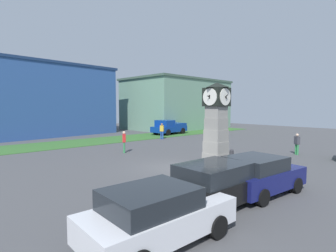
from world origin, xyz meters
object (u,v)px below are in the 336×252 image
(clock_tower, at_px, (216,122))
(car_navy_sedan, at_px, (157,214))
(pedestrian_crossing_lot, at_px, (124,140))
(car_by_building, at_px, (258,174))
(car_near_tower, at_px, (217,184))
(bollard_near_tower, at_px, (231,158))
(pickup_truck, at_px, (169,127))
(bollard_far_row, at_px, (275,167))
(bollard_mid_row, at_px, (249,161))
(pedestrian_near_bench, at_px, (162,130))
(pedestrian_by_cars, at_px, (297,143))

(clock_tower, height_order, car_navy_sedan, clock_tower)
(clock_tower, xyz_separation_m, pedestrian_crossing_lot, (-2.00, 7.25, -1.65))
(car_navy_sedan, height_order, car_by_building, car_by_building)
(car_near_tower, bearing_deg, car_by_building, -7.94)
(bollard_near_tower, distance_m, pickup_truck, 18.85)
(bollard_far_row, relative_size, car_near_tower, 0.19)
(car_navy_sedan, bearing_deg, pedestrian_crossing_lot, 60.90)
(clock_tower, relative_size, bollard_far_row, 5.88)
(bollard_mid_row, height_order, pedestrian_near_bench, pedestrian_near_bench)
(car_near_tower, relative_size, pedestrian_by_cars, 2.84)
(car_near_tower, xyz_separation_m, pedestrian_near_bench, (11.07, 15.88, 0.20))
(car_navy_sedan, height_order, pedestrian_near_bench, pedestrian_near_bench)
(clock_tower, height_order, bollard_near_tower, clock_tower)
(pedestrian_crossing_lot, bearing_deg, pedestrian_near_bench, 29.96)
(bollard_far_row, height_order, pedestrian_crossing_lot, pedestrian_crossing_lot)
(pedestrian_crossing_lot, bearing_deg, pedestrian_by_cars, -45.85)
(car_navy_sedan, xyz_separation_m, car_by_building, (5.61, 0.23, 0.02))
(car_near_tower, height_order, pedestrian_near_bench, pedestrian_near_bench)
(bollard_far_row, xyz_separation_m, pedestrian_by_cars, (6.96, 1.68, 0.46))
(bollard_near_tower, bearing_deg, bollard_far_row, -85.49)
(car_by_building, relative_size, pickup_truck, 0.80)
(bollard_near_tower, relative_size, car_near_tower, 0.25)
(clock_tower, relative_size, pedestrian_near_bench, 2.90)
(bollard_near_tower, distance_m, pedestrian_by_cars, 7.21)
(bollard_near_tower, bearing_deg, pickup_truck, 58.71)
(pedestrian_crossing_lot, relative_size, pedestrian_by_cars, 1.05)
(car_near_tower, distance_m, pedestrian_near_bench, 19.36)
(bollard_far_row, bearing_deg, clock_tower, 91.13)
(clock_tower, xyz_separation_m, car_near_tower, (-5.41, -4.22, -1.81))
(bollard_near_tower, relative_size, pedestrian_by_cars, 0.71)
(bollard_near_tower, relative_size, bollard_far_row, 1.31)
(bollard_near_tower, distance_m, bollard_mid_row, 1.12)
(clock_tower, height_order, pedestrian_by_cars, clock_tower)
(car_navy_sedan, bearing_deg, pedestrian_near_bench, 48.87)
(bollard_mid_row, bearing_deg, clock_tower, 89.07)
(car_navy_sedan, bearing_deg, car_by_building, 2.35)
(bollard_near_tower, height_order, pedestrian_near_bench, pedestrian_near_bench)
(bollard_near_tower, height_order, car_by_building, car_by_building)
(car_by_building, bearing_deg, pedestrian_crossing_lot, 84.77)
(bollard_far_row, relative_size, car_navy_sedan, 0.20)
(clock_tower, bearing_deg, car_by_building, -124.11)
(car_by_building, relative_size, pedestrian_crossing_lot, 2.43)
(bollard_far_row, xyz_separation_m, pickup_truck, (9.59, 18.61, 0.50))
(clock_tower, height_order, pedestrian_near_bench, clock_tower)
(bollard_mid_row, distance_m, pedestrian_crossing_lot, 9.80)
(car_navy_sedan, distance_m, pedestrian_crossing_lot, 13.76)
(pedestrian_near_bench, distance_m, pedestrian_by_cars, 13.79)
(car_by_building, bearing_deg, pedestrian_near_bench, 61.67)
(bollard_near_tower, xyz_separation_m, car_by_building, (-2.95, -3.31, 0.22))
(bollard_near_tower, height_order, pedestrian_crossing_lot, pedestrian_crossing_lot)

